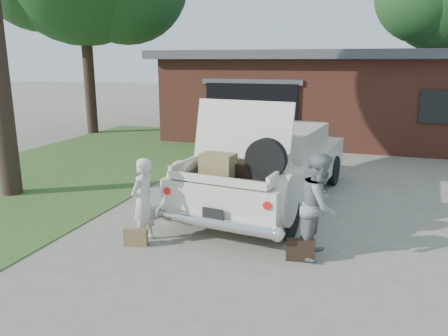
% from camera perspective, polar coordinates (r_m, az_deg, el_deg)
% --- Properties ---
extents(ground, '(90.00, 90.00, 0.00)m').
position_cam_1_polar(ground, '(7.58, -1.46, -9.14)').
color(ground, gray).
rests_on(ground, ground).
extents(grass_strip, '(6.00, 16.00, 0.02)m').
position_cam_1_polar(grass_strip, '(12.74, -20.46, -0.40)').
color(grass_strip, '#2D4C1E').
rests_on(grass_strip, ground).
extents(house, '(12.80, 7.80, 3.30)m').
position_cam_1_polar(house, '(18.12, 14.20, 9.40)').
color(house, brown).
rests_on(house, ground).
extents(sedan, '(2.76, 5.76, 2.28)m').
position_cam_1_polar(sedan, '(9.33, 6.07, 0.49)').
color(sedan, beige).
rests_on(sedan, ground).
extents(woman_left, '(0.40, 0.56, 1.44)m').
position_cam_1_polar(woman_left, '(7.32, -10.53, -4.23)').
color(woman_left, beige).
rests_on(woman_left, ground).
extents(woman_right, '(0.71, 0.86, 1.63)m').
position_cam_1_polar(woman_right, '(6.83, 12.37, -4.81)').
color(woman_right, gray).
rests_on(woman_right, ground).
extents(suitcase_left, '(0.40, 0.21, 0.29)m').
position_cam_1_polar(suitcase_left, '(7.38, -11.45, -8.85)').
color(suitcase_left, olive).
rests_on(suitcase_left, ground).
extents(suitcase_right, '(0.45, 0.19, 0.33)m').
position_cam_1_polar(suitcase_right, '(6.83, 9.95, -10.53)').
color(suitcase_right, black).
rests_on(suitcase_right, ground).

